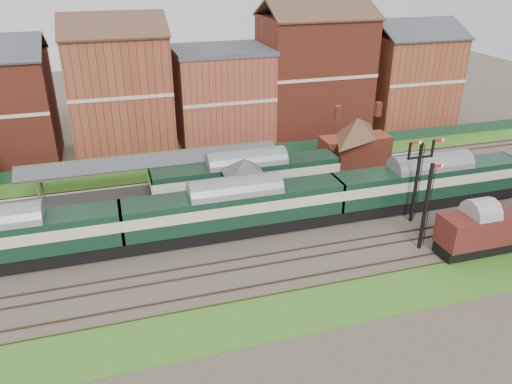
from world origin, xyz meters
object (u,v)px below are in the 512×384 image
object	(u,v)px
dmu_train	(235,208)
platform_railcar	(247,177)
goods_van_a	(477,230)
signal_box	(245,186)
semaphore_bracket	(417,177)

from	to	relation	value
dmu_train	platform_railcar	distance (m)	7.11
dmu_train	platform_railcar	bearing A→B (deg)	66.11
platform_railcar	goods_van_a	bearing A→B (deg)	-44.40
signal_box	dmu_train	distance (m)	3.74
goods_van_a	semaphore_bracket	bearing A→B (deg)	106.20
dmu_train	platform_railcar	world-z (taller)	dmu_train
signal_box	semaphore_bracket	world-z (taller)	semaphore_bracket
signal_box	semaphore_bracket	size ratio (longest dim) A/B	0.73
dmu_train	goods_van_a	xyz separation A→B (m)	(18.71, -9.00, -0.45)
semaphore_bracket	platform_railcar	distance (m)	16.72
signal_box	goods_van_a	size ratio (longest dim) A/B	0.93
platform_railcar	signal_box	bearing A→B (deg)	-108.66
signal_box	platform_railcar	size ratio (longest dim) A/B	0.31
signal_box	goods_van_a	world-z (taller)	signal_box
semaphore_bracket	dmu_train	size ratio (longest dim) A/B	0.14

